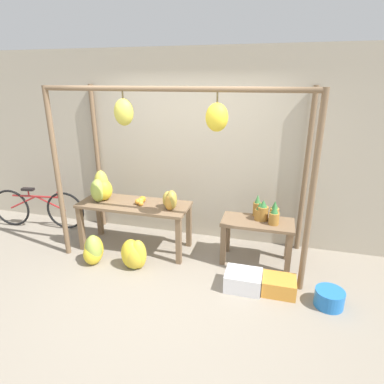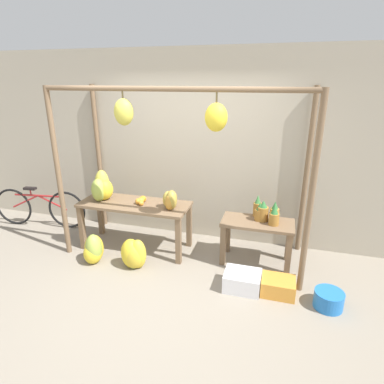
{
  "view_description": "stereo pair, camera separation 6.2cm",
  "coord_description": "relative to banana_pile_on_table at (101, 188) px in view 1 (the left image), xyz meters",
  "views": [
    {
      "loc": [
        1.19,
        -2.99,
        2.38
      ],
      "look_at": [
        0.15,
        0.88,
        0.96
      ],
      "focal_mm": 30.0,
      "sensor_mm": 36.0,
      "label": 1
    },
    {
      "loc": [
        1.25,
        -2.98,
        2.38
      ],
      "look_at": [
        0.15,
        0.88,
        0.96
      ],
      "focal_mm": 30.0,
      "sensor_mm": 36.0,
      "label": 2
    }
  ],
  "objects": [
    {
      "name": "fruit_crate_white",
      "position": [
        2.15,
        -0.57,
        -0.78
      ],
      "size": [
        0.43,
        0.34,
        0.21
      ],
      "color": "silver",
      "rests_on": "ground_plane"
    },
    {
      "name": "display_table_side",
      "position": [
        2.24,
        0.07,
        -0.42
      ],
      "size": [
        0.94,
        0.46,
        0.61
      ],
      "color": "brown",
      "rests_on": "ground_plane"
    },
    {
      "name": "display_table_main",
      "position": [
        0.5,
        0.0,
        -0.29
      ],
      "size": [
        1.58,
        0.6,
        0.71
      ],
      "color": "brown",
      "rests_on": "ground_plane"
    },
    {
      "name": "papaya_pile",
      "position": [
        1.07,
        -0.04,
        -0.06
      ],
      "size": [
        0.26,
        0.29,
        0.27
      ],
      "color": "#B2993D",
      "rests_on": "display_table_main"
    },
    {
      "name": "orange_pile",
      "position": [
        0.6,
        0.01,
        -0.14
      ],
      "size": [
        0.14,
        0.22,
        0.09
      ],
      "color": "orange",
      "rests_on": "display_table_main"
    },
    {
      "name": "pineapple_cluster",
      "position": [
        2.33,
        0.12,
        -0.16
      ],
      "size": [
        0.35,
        0.35,
        0.31
      ],
      "color": "#A3702D",
      "rests_on": "display_table_side"
    },
    {
      "name": "banana_pile_ground_right",
      "position": [
        0.71,
        -0.52,
        -0.69
      ],
      "size": [
        0.39,
        0.29,
        0.41
      ],
      "color": "gold",
      "rests_on": "ground_plane"
    },
    {
      "name": "fruit_crate_purple",
      "position": [
        2.56,
        -0.55,
        -0.79
      ],
      "size": [
        0.38,
        0.31,
        0.19
      ],
      "color": "orange",
      "rests_on": "ground_plane"
    },
    {
      "name": "banana_pile_ground_left",
      "position": [
        0.13,
        -0.54,
        -0.7
      ],
      "size": [
        0.34,
        0.38,
        0.42
      ],
      "color": "#9EB247",
      "rests_on": "ground_plane"
    },
    {
      "name": "blue_bucket",
      "position": [
        3.1,
        -0.65,
        -0.79
      ],
      "size": [
        0.32,
        0.32,
        0.19
      ],
      "color": "blue",
      "rests_on": "ground_plane"
    },
    {
      "name": "shop_wall_back",
      "position": [
        1.21,
        0.69,
        0.52
      ],
      "size": [
        8.0,
        0.08,
        2.8
      ],
      "color": "#B2A893",
      "rests_on": "ground_plane"
    },
    {
      "name": "ground_plane",
      "position": [
        1.21,
        -0.88,
        -0.88
      ],
      "size": [
        20.0,
        20.0,
        0.0
      ],
      "primitive_type": "plane",
      "color": "gray"
    },
    {
      "name": "stall_awning",
      "position": [
        1.22,
        -0.14,
        0.72
      ],
      "size": [
        3.26,
        1.15,
        2.3
      ],
      "color": "brown",
      "rests_on": "ground_plane"
    },
    {
      "name": "banana_pile_on_table",
      "position": [
        0.0,
        0.0,
        0.0
      ],
      "size": [
        0.34,
        0.39,
        0.43
      ],
      "color": "yellow",
      "rests_on": "display_table_main"
    },
    {
      "name": "parked_bicycle",
      "position": [
        -1.37,
        0.23,
        -0.55
      ],
      "size": [
        1.6,
        0.26,
        0.69
      ],
      "color": "black",
      "rests_on": "ground_plane"
    }
  ]
}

